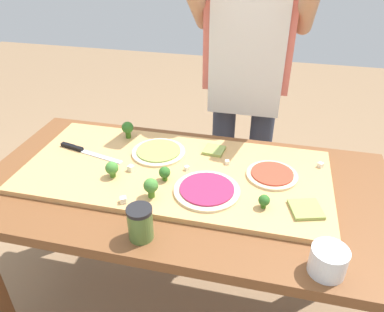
% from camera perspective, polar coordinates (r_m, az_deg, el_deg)
% --- Properties ---
extents(ground_plane, '(8.00, 8.00, 0.00)m').
position_cam_1_polar(ground_plane, '(1.94, -1.08, -22.28)').
color(ground_plane, '#896B4C').
extents(prep_table, '(1.54, 0.78, 0.75)m').
position_cam_1_polar(prep_table, '(1.47, -1.33, -7.42)').
color(prep_table, brown).
rests_on(prep_table, ground).
extents(cutting_board, '(1.17, 0.54, 0.02)m').
position_cam_1_polar(cutting_board, '(1.45, -2.58, -2.39)').
color(cutting_board, tan).
rests_on(cutting_board, prep_table).
extents(chefs_knife, '(0.30, 0.09, 0.02)m').
position_cam_1_polar(chefs_knife, '(1.61, -16.47, 0.84)').
color(chefs_knife, '#B7BABF').
rests_on(chefs_knife, cutting_board).
extents(pizza_whole_tomato_red, '(0.19, 0.19, 0.02)m').
position_cam_1_polar(pizza_whole_tomato_red, '(1.43, 12.16, -2.81)').
color(pizza_whole_tomato_red, beige).
rests_on(pizza_whole_tomato_red, cutting_board).
extents(pizza_whole_pesto_green, '(0.22, 0.22, 0.02)m').
position_cam_1_polar(pizza_whole_pesto_green, '(1.54, -5.14, 0.66)').
color(pizza_whole_pesto_green, beige).
rests_on(pizza_whole_pesto_green, cutting_board).
extents(pizza_whole_beet_magenta, '(0.24, 0.24, 0.02)m').
position_cam_1_polar(pizza_whole_beet_magenta, '(1.32, 2.29, -5.22)').
color(pizza_whole_beet_magenta, beige).
rests_on(pizza_whole_beet_magenta, cutting_board).
extents(pizza_slice_far_right, '(0.09, 0.09, 0.01)m').
position_cam_1_polar(pizza_slice_far_right, '(1.55, 3.39, 0.90)').
color(pizza_slice_far_right, '#899E4C').
rests_on(pizza_slice_far_right, cutting_board).
extents(pizza_slice_near_right, '(0.12, 0.12, 0.01)m').
position_cam_1_polar(pizza_slice_near_right, '(1.30, 17.05, -7.81)').
color(pizza_slice_near_right, '#899E4C').
rests_on(pizza_slice_near_right, cutting_board).
extents(broccoli_floret_center_right, '(0.04, 0.04, 0.06)m').
position_cam_1_polar(broccoli_floret_center_right, '(1.37, -4.21, -2.57)').
color(broccoli_floret_center_right, '#366618').
rests_on(broccoli_floret_center_right, cutting_board).
extents(broccoli_floret_front_right, '(0.05, 0.05, 0.07)m').
position_cam_1_polar(broccoli_floret_front_right, '(1.28, -6.31, -4.64)').
color(broccoli_floret_front_right, '#487A23').
rests_on(broccoli_floret_front_right, cutting_board).
extents(broccoli_floret_center_left, '(0.05, 0.05, 0.08)m').
position_cam_1_polar(broccoli_floret_center_left, '(1.66, -9.84, 4.21)').
color(broccoli_floret_center_left, '#366618').
rests_on(broccoli_floret_center_left, cutting_board).
extents(broccoli_floret_front_left, '(0.04, 0.04, 0.05)m').
position_cam_1_polar(broccoli_floret_front_left, '(1.26, 10.99, -6.73)').
color(broccoli_floret_front_left, '#366618').
rests_on(broccoli_floret_front_left, cutting_board).
extents(broccoli_floret_back_right, '(0.05, 0.05, 0.06)m').
position_cam_1_polar(broccoli_floret_back_right, '(1.41, -12.17, -1.87)').
color(broccoli_floret_back_right, '#487A23').
rests_on(broccoli_floret_back_right, cutting_board).
extents(cheese_crumble_a, '(0.03, 0.03, 0.02)m').
position_cam_1_polar(cheese_crumble_a, '(1.45, -9.34, -1.86)').
color(cheese_crumble_a, silver).
rests_on(cheese_crumble_a, cutting_board).
extents(cheese_crumble_b, '(0.02, 0.02, 0.02)m').
position_cam_1_polar(cheese_crumble_b, '(1.43, -0.68, -1.88)').
color(cheese_crumble_b, white).
rests_on(cheese_crumble_b, cutting_board).
extents(cheese_crumble_c, '(0.02, 0.02, 0.02)m').
position_cam_1_polar(cheese_crumble_c, '(1.47, 5.41, -0.96)').
color(cheese_crumble_c, white).
rests_on(cheese_crumble_c, cutting_board).
extents(cheese_crumble_d, '(0.03, 0.03, 0.02)m').
position_cam_1_polar(cheese_crumble_d, '(1.29, -10.48, -6.63)').
color(cheese_crumble_d, silver).
rests_on(cheese_crumble_d, cutting_board).
extents(cheese_crumble_e, '(0.03, 0.03, 0.02)m').
position_cam_1_polar(cheese_crumble_e, '(1.53, 19.08, -1.30)').
color(cheese_crumble_e, silver).
rests_on(cheese_crumble_e, cutting_board).
extents(flour_cup, '(0.10, 0.10, 0.08)m').
position_cam_1_polar(flour_cup, '(1.13, 20.09, -15.02)').
color(flour_cup, white).
rests_on(flour_cup, prep_table).
extents(sauce_jar, '(0.08, 0.08, 0.11)m').
position_cam_1_polar(sauce_jar, '(1.16, -7.93, -10.14)').
color(sauce_jar, '#517033').
rests_on(sauce_jar, prep_table).
extents(cook_center, '(0.54, 0.39, 1.67)m').
position_cam_1_polar(cook_center, '(1.85, 8.50, 13.47)').
color(cook_center, '#333847').
rests_on(cook_center, ground).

